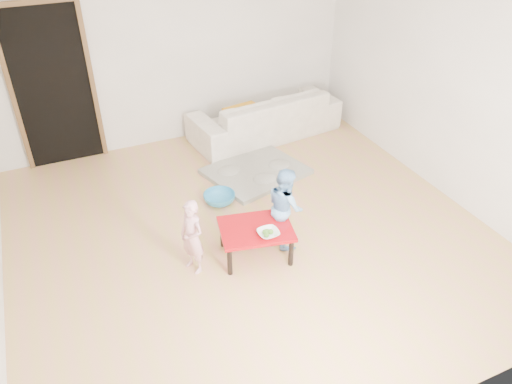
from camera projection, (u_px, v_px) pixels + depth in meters
floor at (249, 232)px, 5.51m from camera, size 5.00×5.00×0.01m
back_wall at (174, 50)px, 6.69m from camera, size 5.00×0.02×2.60m
right_wall at (450, 85)px, 5.64m from camera, size 0.02×5.00×2.60m
doorway at (53, 89)px, 6.28m from camera, size 1.02×0.08×2.11m
sofa at (265, 115)px, 7.28m from camera, size 2.28×1.11×0.64m
cushion at (245, 114)px, 6.92m from camera, size 0.56×0.52×0.13m
red_table at (256, 241)px, 5.09m from camera, size 0.82×0.68×0.36m
bowl at (268, 233)px, 4.87m from camera, size 0.21×0.21×0.05m
broccoli at (268, 233)px, 4.87m from camera, size 0.12×0.12×0.06m
child_pink at (192, 237)px, 4.80m from camera, size 0.29×0.34×0.80m
child_blue at (285, 206)px, 5.15m from camera, size 0.36×0.45×0.89m
basin at (219, 198)px, 5.95m from camera, size 0.38×0.38×0.12m
blanket at (256, 171)px, 6.52m from camera, size 1.39×1.25×0.06m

